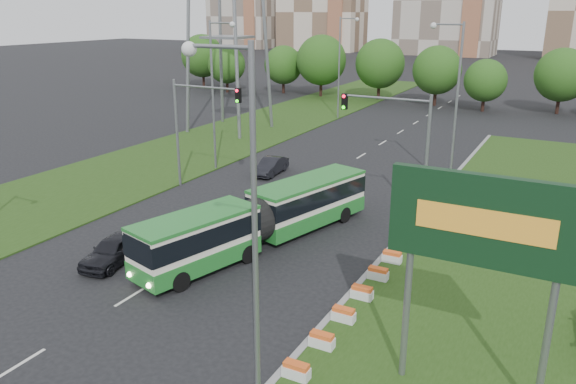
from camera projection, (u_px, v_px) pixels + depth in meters
The scene contains 16 objects.
ground at pixel (253, 261), 29.98m from camera, with size 360.00×360.00×0.00m, color black.
grass_median at pixel (530, 252), 30.88m from camera, with size 14.00×60.00×0.15m, color #213F12.
median_kerb at pixel (407, 230), 33.97m from camera, with size 0.30×60.00×0.18m, color gray.
left_verge at pixel (231, 137), 58.98m from camera, with size 12.00×110.00×0.10m, color #213F12.
lane_markings at pixel (345, 166), 48.11m from camera, with size 0.20×100.00×0.01m, color silver, non-canonical shape.
flower_planters at pixel (385, 265), 28.45m from camera, with size 1.10×20.30×0.60m, color silver, non-canonical shape.
billboard at pixel (484, 231), 17.57m from camera, with size 6.00×0.37×8.00m.
traffic_mast_median at pixel (402, 136), 34.59m from camera, with size 5.76×0.32×8.00m.
traffic_mast_left at pixel (194, 118), 40.51m from camera, with size 5.76×0.32×8.00m.
street_lamps at pixel (291, 115), 37.86m from camera, with size 36.00×60.00×12.00m, color gray, non-canonical shape.
tree_line at pixel (549, 79), 70.31m from camera, with size 120.00×8.00×9.00m, color #214B14, non-canonical shape.
articulated_bus at pixel (260, 218), 31.61m from camera, with size 2.49×15.99×2.63m.
car_left_near at pixel (114, 250), 29.52m from camera, with size 1.75×4.36×1.48m, color black.
car_left_far at pixel (271, 166), 45.53m from camera, with size 1.43×4.10×1.35m, color black.
pedestrian at pixel (146, 252), 29.18m from camera, with size 0.57×0.37×1.56m, color gray.
shopping_trolley at pixel (142, 277), 27.36m from camera, with size 0.40×0.42×0.68m.
Camera 1 is at (14.49, -23.29, 12.78)m, focal length 35.00 mm.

